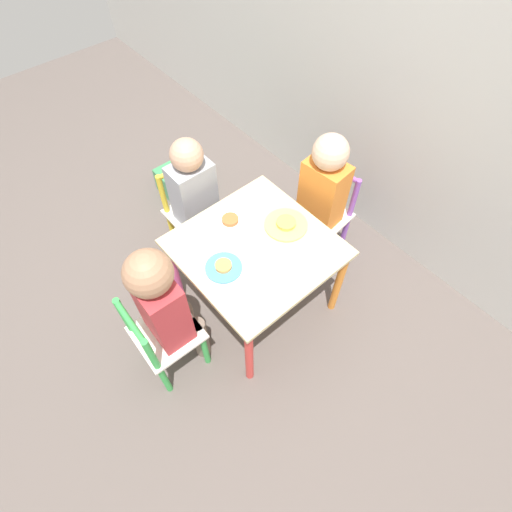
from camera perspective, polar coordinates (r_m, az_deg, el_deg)
The scene contains 12 objects.
ground_plane at distance 2.11m, azimuth -0.00°, elevation -6.53°, with size 6.00×6.00×0.00m, color #5B514C.
kids_table at distance 1.75m, azimuth -0.00°, elevation 0.10°, with size 0.62×0.62×0.48m.
chair_purple at distance 2.14m, azimuth 9.52°, elevation 5.68°, with size 0.28×0.28×0.53m.
chair_green at distance 1.77m, azimuth -13.17°, elevation -11.29°, with size 0.27×0.27×0.53m.
chair_yellow at distance 2.14m, azimuth -8.93°, elevation 6.06°, with size 0.26×0.26×0.53m.
child_back at distance 1.95m, azimuth 9.29°, elevation 8.90°, with size 0.21×0.22×0.79m.
child_front at distance 1.58m, azimuth -12.91°, elevation -6.67°, with size 0.20×0.22×0.80m.
child_left at distance 1.97m, azimuth -8.58°, elevation 8.67°, with size 0.21×0.20×0.75m.
plate_back at distance 1.77m, azimuth 4.30°, elevation 4.54°, with size 0.19×0.19×0.03m.
plate_front at distance 1.63m, azimuth -4.65°, elevation -1.59°, with size 0.15×0.15×0.03m.
plate_left at distance 1.78m, azimuth -3.69°, elevation 4.98°, with size 0.16×0.16×0.03m.
storage_bin at distance 2.59m, azimuth -10.92°, elevation 10.53°, with size 0.22×0.23×0.16m.
Camera 1 is at (0.78, -0.67, 1.84)m, focal length 28.00 mm.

